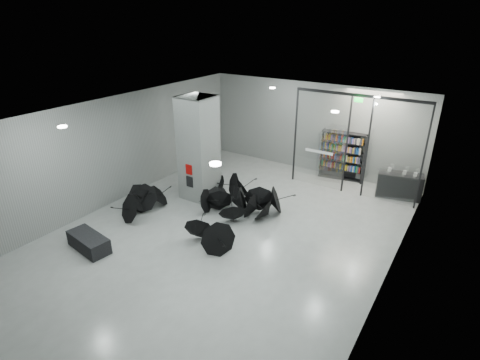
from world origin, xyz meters
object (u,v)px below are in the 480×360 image
Objects in this scene: bench at (89,242)px; bookshelf at (342,156)px; umbrella_cluster at (211,206)px; column at (198,149)px; shop_counter at (399,185)px.

bookshelf is (4.69, 9.57, 0.81)m from bench.
bookshelf reaches higher than umbrella_cluster.
column is 2.40× the size of shop_counter.
bookshelf is at bearing 63.43° from umbrella_cluster.
umbrella_cluster is at bearing 72.72° from bench.
column is at bearing 141.81° from umbrella_cluster.
bookshelf is at bearing 72.03° from bench.
umbrella_cluster is (-5.42, -5.14, -0.19)m from shop_counter.
shop_counter reaches higher than umbrella_cluster.
shop_counter is (6.66, 4.16, -1.50)m from column.
bookshelf is at bearing 49.13° from column.
bench is 4.25m from umbrella_cluster.
bench is at bearing -125.33° from bookshelf.
bench is at bearing -141.22° from shop_counter.
column is 8.00m from shop_counter.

